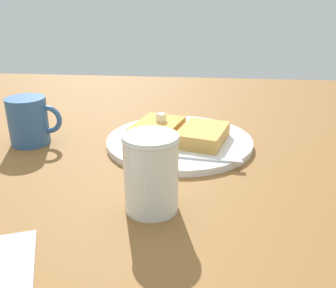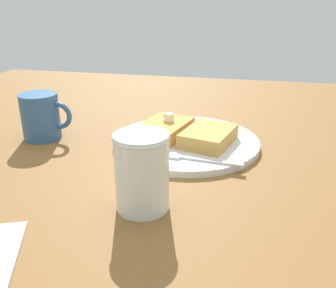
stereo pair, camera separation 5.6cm
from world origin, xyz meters
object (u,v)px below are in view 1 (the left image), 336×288
object	(u,v)px
plate	(179,141)
coffee_mug	(29,121)
fork	(185,157)
syrup_jar	(151,174)

from	to	relation	value
plate	coffee_mug	xyz separation A→B (cm)	(-26.90, -2.05, 3.65)
plate	coffee_mug	size ratio (longest dim) A/B	2.69
fork	coffee_mug	xyz separation A→B (cm)	(-28.37, 6.32, 2.96)
fork	coffee_mug	size ratio (longest dim) A/B	1.65
fork	syrup_jar	bearing A→B (deg)	-104.57
plate	syrup_jar	world-z (taller)	syrup_jar
plate	coffee_mug	distance (cm)	27.23
syrup_jar	coffee_mug	xyz separation A→B (cm)	(-24.88, 19.78, -0.55)
plate	coffee_mug	bearing A→B (deg)	-175.64
fork	plate	bearing A→B (deg)	99.97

